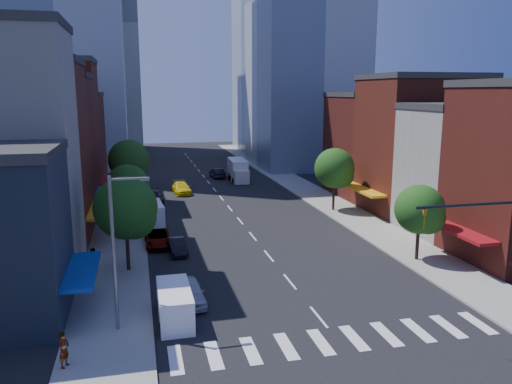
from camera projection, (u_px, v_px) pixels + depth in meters
ground at (319, 317)px, 30.76m from camera, size 220.00×220.00×0.00m
sidewalk_left at (123, 196)px, 66.02m from camera, size 5.00×120.00×0.15m
sidewalk_right at (303, 188)px, 71.73m from camera, size 5.00×120.00×0.15m
crosswalk at (338, 340)px, 27.90m from camera, size 19.00×3.00×0.01m
bldg_left_2 at (14, 157)px, 43.93m from camera, size 12.00×9.00×16.00m
bldg_left_3 at (34, 152)px, 52.13m from camera, size 12.00×8.00×15.00m
bldg_left_4 at (46, 135)px, 60.03m from camera, size 12.00×9.00×17.00m
bldg_left_5 at (59, 144)px, 69.49m from camera, size 12.00×10.00×13.00m
bldg_right_1 at (469, 172)px, 48.67m from camera, size 12.00×8.00×12.00m
bldg_right_2 at (420, 147)px, 56.95m from camera, size 12.00×10.00×15.00m
bldg_right_3 at (378, 146)px, 66.68m from camera, size 12.00×10.00×13.00m
tower_far_w at (97, 26)px, 111.68m from camera, size 18.00×18.00×56.00m
streetlight at (117, 244)px, 27.98m from camera, size 2.25×0.25×9.00m
tree_left_near at (128, 210)px, 37.62m from camera, size 4.80×4.80×7.30m
tree_left_mid at (129, 188)px, 48.17m from camera, size 4.20×4.20×6.65m
tree_left_far at (130, 162)px, 61.39m from camera, size 5.00×5.00×7.75m
tree_right_near at (422, 211)px, 40.15m from camera, size 4.00×4.00×6.20m
tree_right_far at (336, 170)px, 57.17m from camera, size 4.60×4.60×7.20m
parked_car_front at (190, 292)px, 32.72m from camera, size 1.96×4.45×1.49m
parked_car_second at (177, 246)px, 42.76m from camera, size 1.67×3.98×1.28m
parked_car_third at (158, 238)px, 44.93m from camera, size 2.34×4.88×1.34m
parked_car_rear at (154, 197)px, 62.46m from camera, size 2.36×5.12×1.45m
cargo_van_near at (175, 305)px, 30.02m from camera, size 2.00×4.85×2.07m
cargo_van_far at (153, 213)px, 52.59m from camera, size 2.39×5.21×2.16m
taxi at (181, 188)px, 67.99m from camera, size 2.47×5.41×1.54m
traffic_car_oncoming at (217, 173)px, 80.41m from camera, size 2.07×4.86×1.56m
traffic_car_far at (237, 177)px, 76.94m from camera, size 2.27×4.42×1.44m
box_truck at (238, 171)px, 77.75m from camera, size 2.85×8.22×3.26m
pedestrian_near at (64, 350)px, 24.76m from camera, size 0.70×0.80×1.84m
pedestrian_far at (93, 260)px, 38.02m from camera, size 0.70×0.90×1.84m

